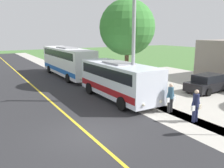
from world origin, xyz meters
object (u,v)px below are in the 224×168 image
at_px(parked_car_near, 208,83).
at_px(street_light_pole, 132,43).
at_px(tree_curbside, 127,28).
at_px(shuttle_bus_front, 118,79).
at_px(transit_bus_rear, 67,61).
at_px(pedestrian_waiting, 171,97).
at_px(pedestrian_with_bags, 196,105).

bearing_deg(parked_car_near, street_light_pole, -6.11).
bearing_deg(parked_car_near, tree_curbside, -46.78).
relative_size(shuttle_bus_front, transit_bus_rear, 0.73).
height_order(pedestrian_waiting, parked_car_near, pedestrian_waiting).
distance_m(pedestrian_waiting, street_light_pole, 4.43).
distance_m(shuttle_bus_front, transit_bus_rear, 10.53).
xyz_separation_m(parked_car_near, tree_curbside, (4.79, -5.09, 4.54)).
relative_size(shuttle_bus_front, pedestrian_with_bags, 4.26).
bearing_deg(shuttle_bus_front, street_light_pole, 107.93).
distance_m(pedestrian_with_bags, pedestrian_waiting, 1.84).
bearing_deg(street_light_pole, transit_bus_rear, -88.03).
relative_size(transit_bus_rear, tree_curbside, 1.39).
bearing_deg(transit_bus_rear, shuttle_bus_front, 90.19).
height_order(parked_car_near, tree_curbside, tree_curbside).
xyz_separation_m(transit_bus_rear, parked_car_near, (-7.72, 12.45, -1.10)).
relative_size(pedestrian_with_bags, parked_car_near, 0.40).
bearing_deg(shuttle_bus_front, parked_car_near, 165.98).
height_order(transit_bus_rear, pedestrian_waiting, transit_bus_rear).
bearing_deg(pedestrian_waiting, parked_car_near, -161.12).
height_order(transit_bus_rear, tree_curbside, tree_curbside).
height_order(street_light_pole, tree_curbside, tree_curbside).
xyz_separation_m(pedestrian_waiting, street_light_pole, (0.80, -3.01, 3.15)).
relative_size(pedestrian_waiting, tree_curbside, 0.24).
distance_m(shuttle_bus_front, tree_curbside, 5.68).
distance_m(transit_bus_rear, parked_car_near, 14.69).
xyz_separation_m(shuttle_bus_front, tree_curbside, (-2.90, -3.17, 3.71)).
height_order(shuttle_bus_front, parked_car_near, shuttle_bus_front).
bearing_deg(shuttle_bus_front, pedestrian_with_bags, 101.60).
xyz_separation_m(street_light_pole, parked_car_near, (-7.32, 0.78, -3.45)).
height_order(pedestrian_with_bags, pedestrian_waiting, pedestrian_with_bags).
bearing_deg(transit_bus_rear, pedestrian_with_bags, 94.37).
bearing_deg(pedestrian_waiting, transit_bus_rear, -85.30).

